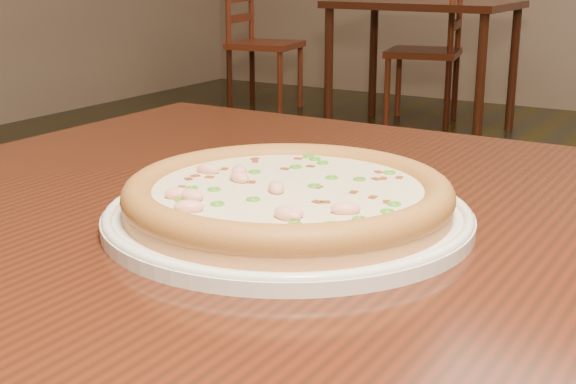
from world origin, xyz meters
The scene contains 6 objects.
hero_table centered at (0.28, -0.40, 0.65)m, with size 1.20×0.80×0.75m.
plate centered at (0.16, -0.45, 0.76)m, with size 0.33×0.33×0.02m.
pizza centered at (0.16, -0.45, 0.78)m, with size 0.29×0.29×0.03m.
bg_table_left centered at (-1.24, 3.36, 0.65)m, with size 1.00×0.70×0.75m.
chair_a centered at (-2.45, 3.47, 0.44)m, with size 0.48×0.48×0.95m.
chair_b centered at (-1.27, 3.61, 0.44)m, with size 0.50×0.50×0.95m.
Camera 1 is at (0.51, -1.03, 0.98)m, focal length 50.00 mm.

